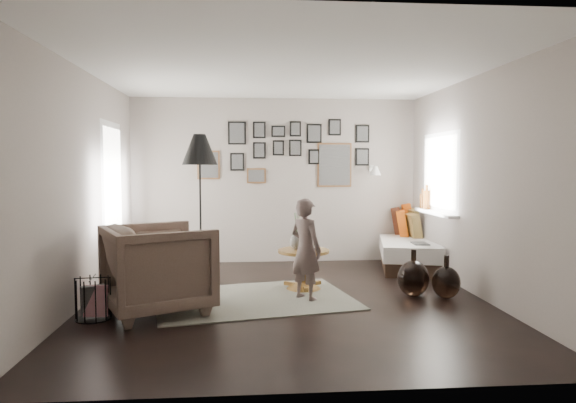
{
  "coord_description": "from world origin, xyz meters",
  "views": [
    {
      "loc": [
        -0.46,
        -5.75,
        1.54
      ],
      "look_at": [
        0.05,
        0.5,
        1.1
      ],
      "focal_mm": 32.0,
      "sensor_mm": 36.0,
      "label": 1
    }
  ],
  "objects": [
    {
      "name": "wall_back",
      "position": [
        0.0,
        2.4,
        1.3
      ],
      "size": [
        4.5,
        0.0,
        4.5
      ],
      "primitive_type": "plane",
      "rotation": [
        1.57,
        0.0,
        0.0
      ],
      "color": "gray",
      "rests_on": "ground"
    },
    {
      "name": "ground",
      "position": [
        0.0,
        0.0,
        0.0
      ],
      "size": [
        4.8,
        4.8,
        0.0
      ],
      "primitive_type": "plane",
      "color": "black",
      "rests_on": "ground"
    },
    {
      "name": "magazine_basket",
      "position": [
        -2.0,
        -0.55,
        0.21
      ],
      "size": [
        0.37,
        0.37,
        0.42
      ],
      "rotation": [
        0.0,
        0.0,
        0.11
      ],
      "color": "black",
      "rests_on": "ground"
    },
    {
      "name": "demijohn_small",
      "position": [
        1.84,
        -0.07,
        0.19
      ],
      "size": [
        0.33,
        0.33,
        0.51
      ],
      "color": "black",
      "rests_on": "ground"
    },
    {
      "name": "armchair",
      "position": [
        -1.38,
        -0.37,
        0.47
      ],
      "size": [
        1.35,
        1.34,
        0.93
      ],
      "primitive_type": "imported",
      "rotation": [
        0.0,
        0.0,
        2.01
      ],
      "color": "brown",
      "rests_on": "ground"
    },
    {
      "name": "demijohn_large",
      "position": [
        1.49,
        0.05,
        0.22
      ],
      "size": [
        0.37,
        0.37,
        0.56
      ],
      "color": "black",
      "rests_on": "ground"
    },
    {
      "name": "wall_sconce",
      "position": [
        1.55,
        2.13,
        1.46
      ],
      "size": [
        0.18,
        0.36,
        0.16
      ],
      "color": "white",
      "rests_on": "wall_back"
    },
    {
      "name": "ceiling",
      "position": [
        0.0,
        0.0,
        2.6
      ],
      "size": [
        4.8,
        4.8,
        0.0
      ],
      "primitive_type": "plane",
      "rotation": [
        3.14,
        0.0,
        0.0
      ],
      "color": "white",
      "rests_on": "wall_back"
    },
    {
      "name": "armchair_cushion",
      "position": [
        -1.35,
        -0.32,
        0.48
      ],
      "size": [
        0.56,
        0.57,
        0.19
      ],
      "primitive_type": "cube",
      "rotation": [
        -0.21,
        0.0,
        0.4
      ],
      "color": "silver",
      "rests_on": "armchair"
    },
    {
      "name": "window_right",
      "position": [
        2.18,
        1.34,
        0.93
      ],
      "size": [
        0.15,
        1.32,
        1.3
      ],
      "color": "white",
      "rests_on": "wall_right"
    },
    {
      "name": "child",
      "position": [
        0.21,
        0.02,
        0.58
      ],
      "size": [
        0.49,
        0.51,
        1.17
      ],
      "primitive_type": "imported",
      "rotation": [
        0.0,
        0.0,
        2.28
      ],
      "color": "#61504C",
      "rests_on": "ground"
    },
    {
      "name": "daybed",
      "position": [
        2.0,
        1.94,
        0.29
      ],
      "size": [
        1.21,
        2.02,
        0.93
      ],
      "rotation": [
        0.0,
        0.0,
        -0.22
      ],
      "color": "black",
      "rests_on": "ground"
    },
    {
      "name": "wall_front",
      "position": [
        0.0,
        -2.4,
        1.3
      ],
      "size": [
        4.5,
        0.0,
        4.5
      ],
      "primitive_type": "plane",
      "rotation": [
        -1.57,
        0.0,
        0.0
      ],
      "color": "gray",
      "rests_on": "ground"
    },
    {
      "name": "floor_lamp",
      "position": [
        -1.05,
        0.86,
        1.67
      ],
      "size": [
        0.45,
        0.45,
        1.94
      ],
      "rotation": [
        0.0,
        0.0,
        -0.15
      ],
      "color": "black",
      "rests_on": "ground"
    },
    {
      "name": "gallery_wall",
      "position": [
        0.29,
        2.38,
        1.74
      ],
      "size": [
        2.74,
        0.03,
        1.08
      ],
      "color": "brown",
      "rests_on": "wall_back"
    },
    {
      "name": "magazine_on_daybed",
      "position": [
        2.0,
        1.29,
        0.44
      ],
      "size": [
        0.22,
        0.29,
        0.02
      ],
      "primitive_type": "cube",
      "rotation": [
        0.0,
        0.0,
        -0.05
      ],
      "color": "black",
      "rests_on": "daybed"
    },
    {
      "name": "door_left",
      "position": [
        -2.23,
        1.2,
        1.05
      ],
      "size": [
        0.0,
        2.14,
        2.14
      ],
      "color": "white",
      "rests_on": "wall_left"
    },
    {
      "name": "wall_left",
      "position": [
        -2.25,
        0.0,
        1.3
      ],
      "size": [
        0.0,
        4.8,
        4.8
      ],
      "primitive_type": "plane",
      "rotation": [
        1.57,
        0.0,
        1.57
      ],
      "color": "gray",
      "rests_on": "ground"
    },
    {
      "name": "wall_right",
      "position": [
        2.25,
        0.0,
        1.3
      ],
      "size": [
        0.0,
        4.8,
        4.8
      ],
      "primitive_type": "plane",
      "rotation": [
        1.57,
        0.0,
        -1.57
      ],
      "color": "gray",
      "rests_on": "ground"
    },
    {
      "name": "candles",
      "position": [
        0.36,
        0.5,
        0.62
      ],
      "size": [
        0.11,
        0.11,
        0.24
      ],
      "color": "black",
      "rests_on": "pedestal_table"
    },
    {
      "name": "pedestal_table",
      "position": [
        0.25,
        0.5,
        0.23
      ],
      "size": [
        0.64,
        0.64,
        0.5
      ],
      "rotation": [
        0.0,
        0.0,
        0.27
      ],
      "color": "brown",
      "rests_on": "ground"
    },
    {
      "name": "rug",
      "position": [
        -0.37,
        0.06,
        0.01
      ],
      "size": [
        2.46,
        1.94,
        0.01
      ],
      "primitive_type": "cube",
      "rotation": [
        0.0,
        0.0,
        0.2
      ],
      "color": "#BBBAA4",
      "rests_on": "ground"
    },
    {
      "name": "vase",
      "position": [
        0.17,
        0.52,
        0.64
      ],
      "size": [
        0.18,
        0.18,
        0.46
      ],
      "color": "black",
      "rests_on": "pedestal_table"
    }
  ]
}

